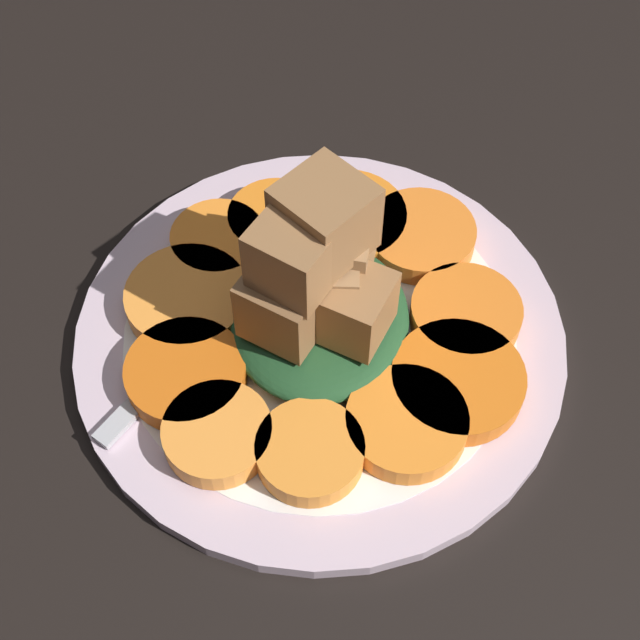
# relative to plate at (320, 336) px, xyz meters

# --- Properties ---
(table_slab) EXTENTS (1.20, 1.20, 0.02)m
(table_slab) POSITION_rel_plate_xyz_m (0.00, 0.00, -0.02)
(table_slab) COLOR black
(table_slab) RESTS_ON ground
(plate) EXTENTS (0.28, 0.28, 0.01)m
(plate) POSITION_rel_plate_xyz_m (0.00, 0.00, 0.00)
(plate) COLOR silver
(plate) RESTS_ON table_slab
(carrot_slice_0) EXTENTS (0.06, 0.06, 0.01)m
(carrot_slice_0) POSITION_rel_plate_xyz_m (0.08, -0.04, 0.01)
(carrot_slice_0) COLOR orange
(carrot_slice_0) RESTS_ON plate
(carrot_slice_1) EXTENTS (0.06, 0.06, 0.01)m
(carrot_slice_1) POSITION_rel_plate_xyz_m (0.08, 0.01, 0.01)
(carrot_slice_1) COLOR orange
(carrot_slice_1) RESTS_ON plate
(carrot_slice_2) EXTENTS (0.06, 0.06, 0.01)m
(carrot_slice_2) POSITION_rel_plate_xyz_m (0.05, 0.06, 0.01)
(carrot_slice_2) COLOR orange
(carrot_slice_2) RESTS_ON plate
(carrot_slice_3) EXTENTS (0.07, 0.07, 0.01)m
(carrot_slice_3) POSITION_rel_plate_xyz_m (0.02, 0.08, 0.01)
(carrot_slice_3) COLOR orange
(carrot_slice_3) RESTS_ON plate
(carrot_slice_4) EXTENTS (0.06, 0.06, 0.01)m
(carrot_slice_4) POSITION_rel_plate_xyz_m (-0.02, 0.08, 0.01)
(carrot_slice_4) COLOR orange
(carrot_slice_4) RESTS_ON plate
(carrot_slice_5) EXTENTS (0.07, 0.07, 0.01)m
(carrot_slice_5) POSITION_rel_plate_xyz_m (-0.08, 0.05, 0.01)
(carrot_slice_5) COLOR orange
(carrot_slice_5) RESTS_ON plate
(carrot_slice_6) EXTENTS (0.07, 0.07, 0.01)m
(carrot_slice_6) POSITION_rel_plate_xyz_m (-0.08, 0.00, 0.01)
(carrot_slice_6) COLOR orange
(carrot_slice_6) RESTS_ON plate
(carrot_slice_7) EXTENTS (0.06, 0.06, 0.01)m
(carrot_slice_7) POSITION_rel_plate_xyz_m (-0.07, -0.04, 0.01)
(carrot_slice_7) COLOR orange
(carrot_slice_7) RESTS_ON plate
(carrot_slice_8) EXTENTS (0.06, 0.06, 0.01)m
(carrot_slice_8) POSITION_rel_plate_xyz_m (-0.04, -0.07, 0.01)
(carrot_slice_8) COLOR orange
(carrot_slice_8) RESTS_ON plate
(carrot_slice_9) EXTENTS (0.07, 0.07, 0.01)m
(carrot_slice_9) POSITION_rel_plate_xyz_m (-0.00, -0.08, 0.01)
(carrot_slice_9) COLOR orange
(carrot_slice_9) RESTS_ON plate
(carrot_slice_10) EXTENTS (0.07, 0.07, 0.01)m
(carrot_slice_10) POSITION_rel_plate_xyz_m (0.05, -0.06, 0.01)
(carrot_slice_10) COLOR #D66114
(carrot_slice_10) RESTS_ON plate
(center_pile) EXTENTS (0.11, 0.10, 0.10)m
(center_pile) POSITION_rel_plate_xyz_m (-0.00, -0.00, 0.04)
(center_pile) COLOR #1E4723
(center_pile) RESTS_ON plate
(fork) EXTENTS (0.17, 0.09, 0.00)m
(fork) POSITION_rel_plate_xyz_m (0.01, -0.06, 0.01)
(fork) COLOR #B2B2B7
(fork) RESTS_ON plate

